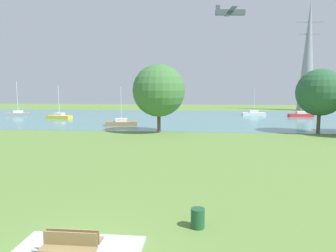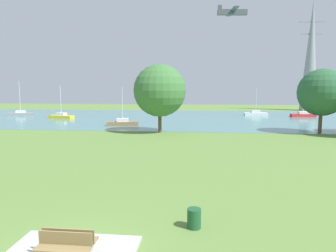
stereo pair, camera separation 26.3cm
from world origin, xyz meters
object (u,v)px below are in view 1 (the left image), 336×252
at_px(sailboat_yellow, 59,116).
at_px(tree_west_far, 320,92).
at_px(electricity_pylon, 308,56).
at_px(light_aircraft, 230,12).
at_px(bench_facing_water, 75,242).
at_px(litter_bin, 198,218).
at_px(sailboat_white, 254,113).
at_px(sailboat_red, 301,115).
at_px(bench_facing_inland, 68,250).
at_px(sailboat_brown, 121,123).
at_px(sailboat_gray, 18,114).
at_px(tree_east_near, 159,91).

xyz_separation_m(sailboat_yellow, tree_west_far, (41.41, -15.26, 4.71)).
height_order(electricity_pylon, light_aircraft, electricity_pylon).
distance_m(bench_facing_water, sailboat_yellow, 50.69).
xyz_separation_m(tree_west_far, electricity_pylon, (13.18, 43.05, 8.98)).
bearing_deg(tree_west_far, electricity_pylon, 72.98).
xyz_separation_m(bench_facing_water, light_aircraft, (11.09, 59.82, 21.72)).
distance_m(litter_bin, tree_west_far, 32.34).
xyz_separation_m(sailboat_white, tree_west_far, (3.30, -25.68, 4.72)).
relative_size(sailboat_red, light_aircraft, 0.73).
bearing_deg(bench_facing_water, bench_facing_inland, -90.00).
height_order(sailboat_brown, sailboat_red, sailboat_red).
bearing_deg(sailboat_brown, tree_west_far, -11.41).
height_order(litter_bin, sailboat_red, sailboat_red).
height_order(sailboat_brown, sailboat_white, sailboat_white).
bearing_deg(bench_facing_water, sailboat_red, 65.05).
distance_m(tree_west_far, electricity_pylon, 45.91).
bearing_deg(sailboat_white, electricity_pylon, 46.51).
relative_size(sailboat_white, tree_west_far, 0.74).
bearing_deg(sailboat_brown, light_aircraft, 52.26).
relative_size(sailboat_white, sailboat_gray, 0.83).
bearing_deg(litter_bin, sailboat_red, 67.84).
bearing_deg(tree_west_far, sailboat_brown, 168.59).
height_order(sailboat_white, sailboat_red, sailboat_red).
bearing_deg(litter_bin, bench_facing_inland, -144.37).
bearing_deg(bench_facing_inland, sailboat_red, 65.26).
xyz_separation_m(bench_facing_water, sailboat_yellow, (-21.90, 45.71, -0.02)).
bearing_deg(light_aircraft, bench_facing_inland, -100.41).
distance_m(sailboat_brown, light_aircraft, 37.26).
bearing_deg(tree_east_near, sailboat_white, 57.84).
bearing_deg(sailboat_gray, electricity_pylon, 19.04).
bearing_deg(sailboat_red, tree_west_far, -103.46).
relative_size(sailboat_gray, electricity_pylon, 0.25).
bearing_deg(light_aircraft, tree_west_far, -74.00).
bearing_deg(tree_east_near, sailboat_red, 43.91).
bearing_deg(electricity_pylon, bench_facing_water, -113.98).
xyz_separation_m(litter_bin, sailboat_brown, (-11.55, 33.48, 0.05)).
bearing_deg(tree_east_near, electricity_pylon, 52.99).
relative_size(sailboat_gray, light_aircraft, 0.85).
bearing_deg(tree_west_far, sailboat_yellow, 159.78).
height_order(bench_facing_inland, light_aircraft, light_aircraft).
relative_size(bench_facing_water, sailboat_brown, 0.31).
xyz_separation_m(sailboat_white, electricity_pylon, (16.48, 17.37, 13.70)).
xyz_separation_m(sailboat_white, light_aircraft, (-5.12, 3.69, 21.73)).
height_order(sailboat_gray, tree_east_near, tree_east_near).
height_order(sailboat_white, light_aircraft, light_aircraft).
distance_m(litter_bin, sailboat_white, 55.06).
height_order(bench_facing_water, sailboat_red, sailboat_red).
distance_m(sailboat_brown, tree_east_near, 10.71).
relative_size(bench_facing_water, sailboat_yellow, 0.29).
bearing_deg(electricity_pylon, litter_bin, -111.89).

